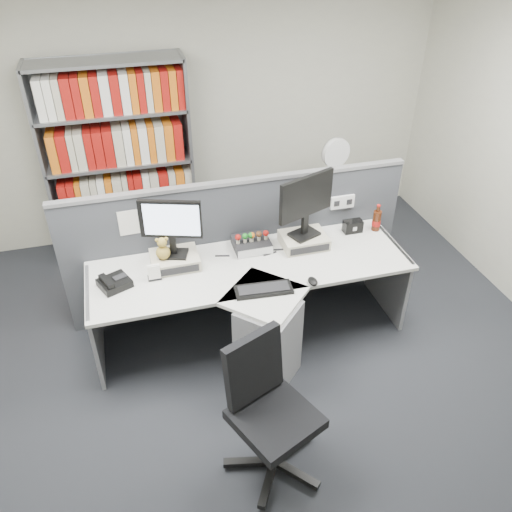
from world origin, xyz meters
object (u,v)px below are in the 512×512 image
object	(u,v)px
monitor_left	(171,224)
desk_phone	(114,283)
mouse	(313,281)
cola_bottle	(377,221)
desk	(258,307)
speaker	(353,226)
filing_cabinet	(330,214)
office_chair	(267,406)
desktop_pc	(252,244)
shelving_unit	(120,166)
desk_fan	(335,156)
keyboard	(264,289)
desk_calendar	(154,273)
monitor_right	(306,201)

from	to	relation	value
monitor_left	desk_phone	bearing A→B (deg)	-162.35
monitor_left	mouse	size ratio (longest dim) A/B	4.33
mouse	cola_bottle	xyz separation A→B (m)	(0.82, 0.59, 0.07)
desk	speaker	distance (m)	1.15
desk_phone	filing_cabinet	xyz separation A→B (m)	(2.28, 1.17, -0.41)
filing_cabinet	desk_phone	bearing A→B (deg)	-152.76
desk	office_chair	world-z (taller)	office_chair
desk	monitor_left	xyz separation A→B (m)	(-0.59, 0.38, 0.66)
desktop_pc	desk_phone	distance (m)	1.17
mouse	shelving_unit	xyz separation A→B (m)	(-1.30, 1.99, 0.23)
monitor_left	desk_fan	xyz separation A→B (m)	(1.79, 1.02, -0.09)
speaker	desk	bearing A→B (deg)	-154.73
keyboard	office_chair	xyz separation A→B (m)	(-0.23, -0.90, -0.20)
mouse	filing_cabinet	distance (m)	1.78
mouse	desk_calendar	world-z (taller)	desk_calendar
desktop_pc	filing_cabinet	bearing A→B (deg)	39.88
monitor_left	keyboard	distance (m)	0.87
monitor_right	mouse	bearing A→B (deg)	-102.20
desk	filing_cabinet	xyz separation A→B (m)	(1.20, 1.40, -0.11)
monitor_right	desk_fan	world-z (taller)	monitor_right
desk_phone	shelving_unit	xyz separation A→B (m)	(0.18, 1.62, 0.22)
desktop_pc	filing_cabinet	size ratio (longest dim) A/B	0.43
desktop_pc	desk_fan	world-z (taller)	desk_fan
shelving_unit	monitor_right	bearing A→B (deg)	-46.05
desk	shelving_unit	world-z (taller)	shelving_unit
monitor_right	shelving_unit	world-z (taller)	shelving_unit
desktop_pc	desk_fan	bearing A→B (deg)	39.87
monitor_right	desk_calendar	bearing A→B (deg)	-173.80
monitor_left	desk	bearing A→B (deg)	-33.17
keyboard	cola_bottle	world-z (taller)	cola_bottle
desk_calendar	speaker	world-z (taller)	desk_calendar
desk	desk_phone	bearing A→B (deg)	168.06
desktop_pc	speaker	distance (m)	0.93
monitor_left	desk_fan	world-z (taller)	monitor_left
desk_phone	shelving_unit	world-z (taller)	shelving_unit
desk_calendar	keyboard	bearing A→B (deg)	-25.77
shelving_unit	office_chair	bearing A→B (deg)	-76.81
keyboard	mouse	xyz separation A→B (m)	(0.39, -0.01, 0.01)
mouse	shelving_unit	bearing A→B (deg)	123.11
desk_phone	speaker	xyz separation A→B (m)	(2.08, 0.25, 0.02)
desk	desktop_pc	bearing A→B (deg)	81.05
speaker	shelving_unit	distance (m)	2.36
keyboard	desk_phone	size ratio (longest dim) A/B	1.60
monitor_right	desk_fan	bearing A→B (deg)	55.89
desk_fan	desk	bearing A→B (deg)	-130.62
keyboard	monitor_right	bearing A→B (deg)	45.57
keyboard	desk_phone	xyz separation A→B (m)	(-1.09, 0.36, 0.02)
monitor_right	desk_calendar	xyz separation A→B (m)	(-1.28, -0.14, -0.37)
speaker	monitor_right	bearing A→B (deg)	-169.60
mouse	office_chair	world-z (taller)	office_chair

